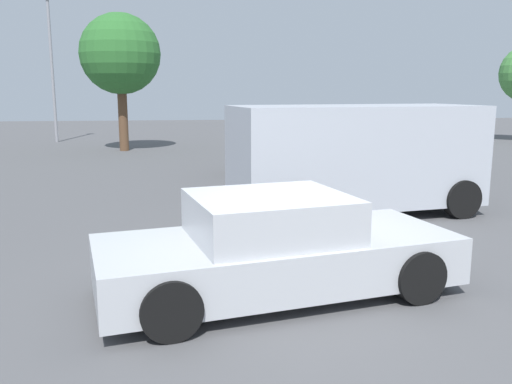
# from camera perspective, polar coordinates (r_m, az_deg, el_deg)

# --- Properties ---
(ground_plane) EXTENTS (80.00, 80.00, 0.00)m
(ground_plane) POSITION_cam_1_polar(r_m,az_deg,el_deg) (6.61, 2.53, -11.23)
(ground_plane) COLOR #515154
(sedan_foreground) EXTENTS (4.59, 2.60, 1.25)m
(sedan_foreground) POSITION_cam_1_polar(r_m,az_deg,el_deg) (6.57, 2.06, -6.03)
(sedan_foreground) COLOR #B7BABF
(sedan_foreground) RESTS_ON ground_plane
(van_white) EXTENTS (5.14, 2.81, 2.18)m
(van_white) POSITION_cam_1_polar(r_m,az_deg,el_deg) (10.96, 10.53, 3.78)
(van_white) COLOR #B2B7C1
(van_white) RESTS_ON ground_plane
(suv_dark) EXTENTS (4.73, 2.34, 1.86)m
(suv_dark) POSITION_cam_1_polar(r_m,az_deg,el_deg) (16.46, 7.20, 5.62)
(suv_dark) COLOR black
(suv_dark) RESTS_ON ground_plane
(light_post_near) EXTENTS (0.44, 0.44, 7.03)m
(light_post_near) POSITION_cam_1_polar(r_m,az_deg,el_deg) (27.96, -21.01, 14.64)
(light_post_near) COLOR gray
(light_post_near) RESTS_ON ground_plane
(tree_back_center) EXTENTS (3.23, 3.23, 5.54)m
(tree_back_center) POSITION_cam_1_polar(r_m,az_deg,el_deg) (23.02, -14.22, 13.97)
(tree_back_center) COLOR brown
(tree_back_center) RESTS_ON ground_plane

